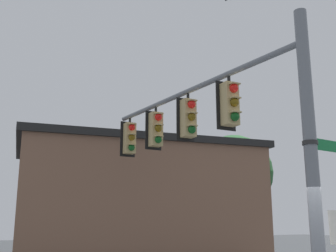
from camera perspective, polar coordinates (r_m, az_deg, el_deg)
signal_pole at (r=8.30m, az=19.09°, el=-4.18°), size 0.25×0.25×6.09m
mast_arm at (r=11.56m, az=2.83°, el=4.82°), size 0.96×7.74×0.15m
traffic_light_nearest_pole at (r=10.09m, az=8.55°, el=3.05°), size 0.54×0.49×1.31m
traffic_light_mid_inner at (r=11.35m, az=2.85°, el=1.11°), size 0.54×0.49×1.31m
traffic_light_mid_outer at (r=12.72m, az=-1.66°, el=-0.43°), size 0.54×0.49×1.31m
traffic_light_arm_end at (r=14.16m, az=-5.27°, el=-1.66°), size 0.54×0.49×1.31m
street_name_sign at (r=8.60m, az=20.30°, el=-2.42°), size 1.30×0.29×0.22m
storefront_building at (r=20.07m, az=-4.83°, el=-10.54°), size 11.77×9.64×5.39m
tree_by_storefront at (r=21.50m, az=9.08°, el=-6.46°), size 3.90×3.90×6.21m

